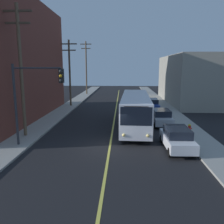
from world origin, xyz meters
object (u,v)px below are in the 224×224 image
(parked_car_blue, at_px, (152,104))
(utility_pole_mid, at_px, (70,70))
(parked_car_white, at_px, (177,138))
(fire_hydrant, at_px, (189,128))
(utility_pole_far, at_px, (86,66))
(traffic_signal_left_corner, at_px, (35,90))
(city_bus, at_px, (135,109))
(parked_car_silver, at_px, (161,117))
(utility_pole_near, at_px, (21,66))

(parked_car_blue, distance_m, utility_pole_mid, 13.19)
(parked_car_white, height_order, fire_hydrant, parked_car_white)
(utility_pole_far, bearing_deg, utility_pole_mid, -90.09)
(parked_car_white, height_order, traffic_signal_left_corner, traffic_signal_left_corner)
(parked_car_white, bearing_deg, city_bus, 112.84)
(city_bus, relative_size, utility_pole_far, 1.09)
(utility_pole_far, bearing_deg, traffic_signal_left_corner, -87.37)
(utility_pole_mid, height_order, fire_hydrant, utility_pole_mid)
(parked_car_white, bearing_deg, utility_pole_far, 108.82)
(parked_car_silver, bearing_deg, parked_car_blue, 89.94)
(parked_car_blue, xyz_separation_m, utility_pole_far, (-11.99, 18.94, 5.46))
(utility_pole_near, bearing_deg, traffic_signal_left_corner, -50.76)
(parked_car_white, xyz_separation_m, parked_car_blue, (0.09, 15.99, 0.00))
(utility_pole_near, distance_m, fire_hydrant, 15.30)
(parked_car_silver, xyz_separation_m, parked_car_blue, (0.01, 8.53, 0.00))
(parked_car_silver, xyz_separation_m, fire_hydrant, (1.88, -3.62, -0.26))
(fire_hydrant, bearing_deg, utility_pole_near, -175.08)
(parked_car_white, bearing_deg, utility_pole_near, 167.99)
(parked_car_white, distance_m, fire_hydrant, 4.32)
(city_bus, relative_size, parked_car_white, 2.77)
(parked_car_white, xyz_separation_m, parked_car_silver, (0.08, 7.46, 0.00))
(city_bus, xyz_separation_m, utility_pole_near, (-9.61, -3.78, 4.19))
(parked_car_silver, bearing_deg, traffic_signal_left_corner, -144.93)
(parked_car_white, distance_m, utility_pole_mid, 22.75)
(parked_car_blue, bearing_deg, parked_car_silver, -90.06)
(parked_car_white, distance_m, parked_car_silver, 7.46)
(parked_car_blue, relative_size, utility_pole_near, 0.41)
(utility_pole_near, distance_m, utility_pole_far, 32.32)
(utility_pole_mid, relative_size, utility_pole_far, 0.87)
(utility_pole_near, relative_size, utility_pole_far, 0.95)
(city_bus, xyz_separation_m, parked_car_silver, (2.77, 1.06, -0.98))
(city_bus, height_order, utility_pole_near, utility_pole_near)
(utility_pole_near, height_order, traffic_signal_left_corner, utility_pole_near)
(parked_car_white, xyz_separation_m, traffic_signal_left_corner, (-10.31, 0.17, 3.46))
(parked_car_silver, xyz_separation_m, utility_pole_far, (-11.98, 27.47, 5.46))
(fire_hydrant, bearing_deg, utility_pole_mid, 132.88)
(parked_car_silver, relative_size, parked_car_blue, 1.00)
(parked_car_white, xyz_separation_m, utility_pole_far, (-11.90, 34.93, 5.46))
(city_bus, relative_size, utility_pole_mid, 1.26)
(parked_car_blue, bearing_deg, utility_pole_mid, 166.86)
(traffic_signal_left_corner, bearing_deg, parked_car_blue, 56.70)
(parked_car_white, bearing_deg, traffic_signal_left_corner, 179.04)
(parked_car_blue, bearing_deg, traffic_signal_left_corner, -123.30)
(utility_pole_far, bearing_deg, parked_car_white, -71.18)
(utility_pole_far, relative_size, fire_hydrant, 13.41)
(parked_car_white, distance_m, utility_pole_far, 37.30)
(fire_hydrant, bearing_deg, parked_car_silver, 117.44)
(city_bus, distance_m, parked_car_silver, 3.12)
(utility_pole_near, bearing_deg, fire_hydrant, 4.92)
(city_bus, xyz_separation_m, utility_pole_far, (-9.21, 28.53, 4.49))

